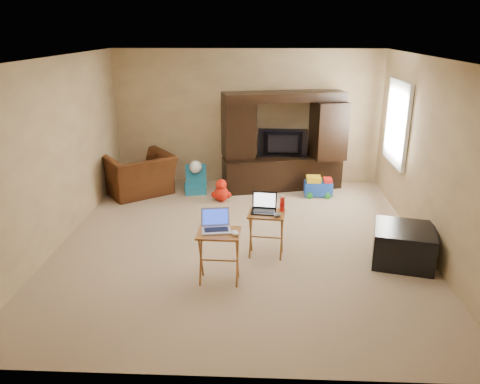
{
  "coord_description": "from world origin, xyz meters",
  "views": [
    {
      "loc": [
        0.26,
        -6.03,
        2.87
      ],
      "look_at": [
        0.0,
        -0.2,
        0.8
      ],
      "focal_mm": 35.0,
      "sensor_mm": 36.0,
      "label": 1
    }
  ],
  "objects_px": {
    "child_rocker": "(195,179)",
    "ottoman": "(403,245)",
    "tray_table_right": "(266,235)",
    "recliner": "(139,174)",
    "entertainment_center": "(283,141)",
    "television": "(283,144)",
    "laptop_right": "(264,204)",
    "tray_table_left": "(219,257)",
    "mouse_right": "(277,215)",
    "push_toy": "(318,186)",
    "plush_toy": "(221,190)",
    "mouse_left": "(235,233)",
    "water_bottle": "(282,204)",
    "laptop_left": "(216,222)"
  },
  "relations": [
    {
      "from": "tray_table_left",
      "to": "laptop_right",
      "type": "relative_size",
      "value": 2.01
    },
    {
      "from": "television",
      "to": "laptop_left",
      "type": "bearing_deg",
      "value": 76.54
    },
    {
      "from": "tray_table_right",
      "to": "mouse_left",
      "type": "bearing_deg",
      "value": -109.07
    },
    {
      "from": "recliner",
      "to": "ottoman",
      "type": "height_order",
      "value": "recliner"
    },
    {
      "from": "child_rocker",
      "to": "ottoman",
      "type": "relative_size",
      "value": 0.69
    },
    {
      "from": "ottoman",
      "to": "mouse_left",
      "type": "xyz_separation_m",
      "value": [
        -2.12,
        -0.67,
        0.43
      ]
    },
    {
      "from": "tray_table_left",
      "to": "mouse_left",
      "type": "xyz_separation_m",
      "value": [
        0.19,
        -0.07,
        0.35
      ]
    },
    {
      "from": "television",
      "to": "push_toy",
      "type": "bearing_deg",
      "value": 150.17
    },
    {
      "from": "tray_table_right",
      "to": "recliner",
      "type": "bearing_deg",
      "value": 140.69
    },
    {
      "from": "child_rocker",
      "to": "mouse_left",
      "type": "distance_m",
      "value": 3.36
    },
    {
      "from": "tray_table_right",
      "to": "mouse_left",
      "type": "xyz_separation_m",
      "value": [
        -0.37,
        -0.76,
        0.36
      ]
    },
    {
      "from": "television",
      "to": "laptop_right",
      "type": "height_order",
      "value": "television"
    },
    {
      "from": "tray_table_left",
      "to": "mouse_right",
      "type": "bearing_deg",
      "value": 42.04
    },
    {
      "from": "tray_table_left",
      "to": "mouse_left",
      "type": "relative_size",
      "value": 4.92
    },
    {
      "from": "plush_toy",
      "to": "tray_table_right",
      "type": "bearing_deg",
      "value": -69.5
    },
    {
      "from": "plush_toy",
      "to": "mouse_left",
      "type": "height_order",
      "value": "mouse_left"
    },
    {
      "from": "tray_table_left",
      "to": "mouse_right",
      "type": "relative_size",
      "value": 5.18
    },
    {
      "from": "ottoman",
      "to": "laptop_left",
      "type": "distance_m",
      "value": 2.46
    },
    {
      "from": "laptop_right",
      "to": "water_bottle",
      "type": "height_order",
      "value": "laptop_right"
    },
    {
      "from": "tray_table_left",
      "to": "ottoman",
      "type": "bearing_deg",
      "value": 16.7
    },
    {
      "from": "recliner",
      "to": "child_rocker",
      "type": "relative_size",
      "value": 2.22
    },
    {
      "from": "plush_toy",
      "to": "mouse_left",
      "type": "xyz_separation_m",
      "value": [
        0.39,
        -2.78,
        0.47
      ]
    },
    {
      "from": "entertainment_center",
      "to": "water_bottle",
      "type": "relative_size",
      "value": 11.67
    },
    {
      "from": "entertainment_center",
      "to": "push_toy",
      "type": "distance_m",
      "value": 1.04
    },
    {
      "from": "television",
      "to": "laptop_right",
      "type": "relative_size",
      "value": 2.85
    },
    {
      "from": "tray_table_left",
      "to": "tray_table_right",
      "type": "distance_m",
      "value": 0.89
    },
    {
      "from": "entertainment_center",
      "to": "mouse_left",
      "type": "height_order",
      "value": "entertainment_center"
    },
    {
      "from": "entertainment_center",
      "to": "ottoman",
      "type": "xyz_separation_m",
      "value": [
        1.44,
        -2.89,
        -0.66
      ]
    },
    {
      "from": "child_rocker",
      "to": "mouse_left",
      "type": "relative_size",
      "value": 3.88
    },
    {
      "from": "laptop_left",
      "to": "mouse_right",
      "type": "distance_m",
      "value": 0.91
    },
    {
      "from": "recliner",
      "to": "water_bottle",
      "type": "distance_m",
      "value": 3.36
    },
    {
      "from": "push_toy",
      "to": "tray_table_right",
      "type": "distance_m",
      "value": 2.55
    },
    {
      "from": "tray_table_left",
      "to": "mouse_right",
      "type": "distance_m",
      "value": 0.95
    },
    {
      "from": "laptop_right",
      "to": "mouse_right",
      "type": "relative_size",
      "value": 2.58
    },
    {
      "from": "mouse_left",
      "to": "water_bottle",
      "type": "xyz_separation_m",
      "value": [
        0.57,
        0.84,
        0.03
      ]
    },
    {
      "from": "tray_table_left",
      "to": "mouse_right",
      "type": "height_order",
      "value": "mouse_right"
    },
    {
      "from": "entertainment_center",
      "to": "television",
      "type": "height_order",
      "value": "entertainment_center"
    },
    {
      "from": "child_rocker",
      "to": "mouse_right",
      "type": "height_order",
      "value": "mouse_right"
    },
    {
      "from": "tray_table_right",
      "to": "water_bottle",
      "type": "relative_size",
      "value": 3.25
    },
    {
      "from": "entertainment_center",
      "to": "ottoman",
      "type": "bearing_deg",
      "value": -77.51
    },
    {
      "from": "plush_toy",
      "to": "push_toy",
      "type": "height_order",
      "value": "plush_toy"
    },
    {
      "from": "child_rocker",
      "to": "mouse_right",
      "type": "bearing_deg",
      "value": -73.37
    },
    {
      "from": "tray_table_left",
      "to": "mouse_left",
      "type": "bearing_deg",
      "value": -17.99
    },
    {
      "from": "child_rocker",
      "to": "ottoman",
      "type": "bearing_deg",
      "value": -52.11
    },
    {
      "from": "push_toy",
      "to": "ottoman",
      "type": "height_order",
      "value": "ottoman"
    },
    {
      "from": "television",
      "to": "recliner",
      "type": "distance_m",
      "value": 2.66
    },
    {
      "from": "plush_toy",
      "to": "water_bottle",
      "type": "bearing_deg",
      "value": -63.79
    },
    {
      "from": "laptop_left",
      "to": "water_bottle",
      "type": "xyz_separation_m",
      "value": [
        0.79,
        0.74,
        -0.06
      ]
    },
    {
      "from": "television",
      "to": "mouse_left",
      "type": "bearing_deg",
      "value": 80.36
    },
    {
      "from": "push_toy",
      "to": "ottoman",
      "type": "distance_m",
      "value": 2.59
    }
  ]
}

